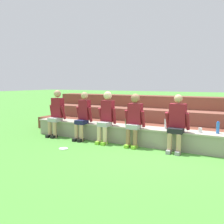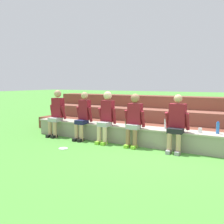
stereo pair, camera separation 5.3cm
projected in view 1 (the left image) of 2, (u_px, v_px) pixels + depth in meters
ground_plane at (161, 150)px, 5.95m from camera, size 80.00×80.00×0.00m
stone_seating_wall at (164, 138)px, 6.13m from camera, size 7.94×0.52×0.47m
brick_bleachers at (180, 120)px, 7.62m from camera, size 9.55×2.06×1.18m
person_far_left at (56, 112)px, 7.38m from camera, size 0.53×0.53×1.40m
person_left_of_center at (83, 115)px, 6.94m from camera, size 0.48×0.55×1.36m
person_center at (106, 116)px, 6.60m from camera, size 0.50×0.58×1.39m
person_right_of_center at (134, 118)px, 6.18m from camera, size 0.53×0.48×1.34m
person_far_right at (177, 122)px, 5.71m from camera, size 0.56×0.52×1.35m
water_bottle_center_gap at (166, 124)px, 6.11m from camera, size 0.08×0.08×0.28m
water_bottle_mid_left at (126, 122)px, 6.60m from camera, size 0.06×0.06×0.22m
water_bottle_mid_right at (218, 128)px, 5.56m from camera, size 0.07×0.07×0.28m
plastic_cup_left_end at (56, 117)px, 7.82m from camera, size 0.08×0.08×0.11m
plastic_cup_right_end at (200, 130)px, 5.68m from camera, size 0.08×0.08×0.11m
frisbee at (63, 149)px, 6.01m from camera, size 0.22×0.22×0.02m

